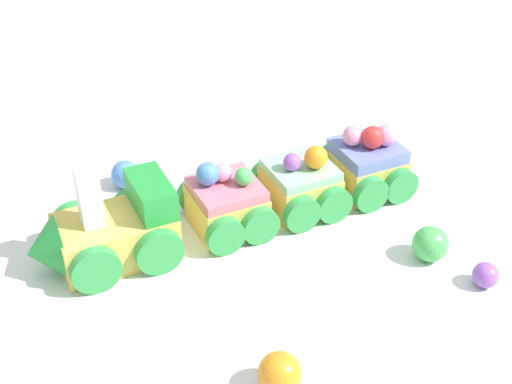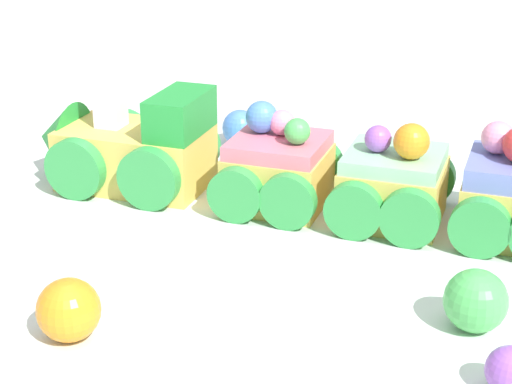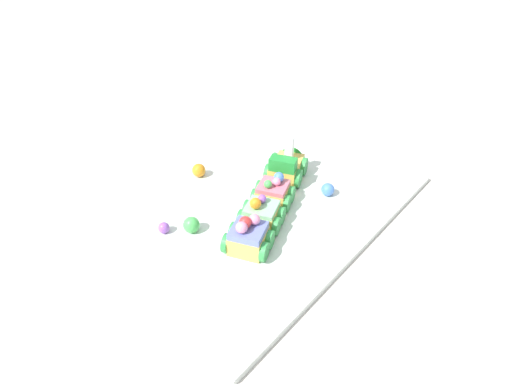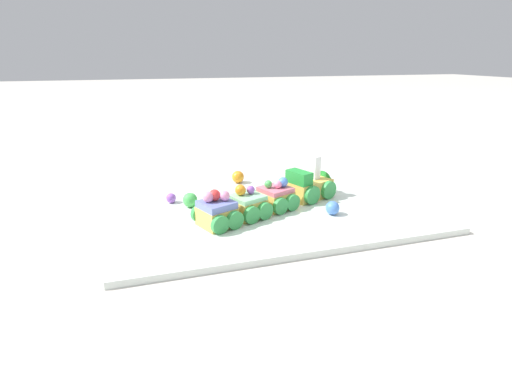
# 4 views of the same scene
# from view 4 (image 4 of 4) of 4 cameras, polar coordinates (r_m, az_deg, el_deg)

# --- Properties ---
(ground_plane) EXTENTS (10.00, 10.00, 0.00)m
(ground_plane) POSITION_cam_4_polar(r_m,az_deg,el_deg) (0.84, 1.56, -2.49)
(ground_plane) COLOR beige
(display_board) EXTENTS (0.62, 0.45, 0.01)m
(display_board) POSITION_cam_4_polar(r_m,az_deg,el_deg) (0.83, 1.57, -2.11)
(display_board) COLOR silver
(display_board) RESTS_ON ground_plane
(cake_train_locomotive) EXTENTS (0.13, 0.10, 0.09)m
(cake_train_locomotive) POSITION_cam_4_polar(r_m,az_deg,el_deg) (0.88, 7.95, 0.94)
(cake_train_locomotive) COLOR #E0BC56
(cake_train_locomotive) RESTS_ON display_board
(cake_car_strawberry) EXTENTS (0.09, 0.10, 0.06)m
(cake_car_strawberry) POSITION_cam_4_polar(r_m,az_deg,el_deg) (0.81, 2.80, -0.71)
(cake_car_strawberry) COLOR #E0BC56
(cake_car_strawberry) RESTS_ON display_board
(cake_car_mint) EXTENTS (0.09, 0.10, 0.06)m
(cake_car_mint) POSITION_cam_4_polar(r_m,az_deg,el_deg) (0.76, -1.28, -1.90)
(cake_car_mint) COLOR #E0BC56
(cake_car_mint) RESTS_ON display_board
(cake_car_blueberry) EXTENTS (0.09, 0.10, 0.07)m
(cake_car_blueberry) POSITION_cam_4_polar(r_m,az_deg,el_deg) (0.72, -5.63, -2.91)
(cake_car_blueberry) COLOR #E0BC56
(cake_car_blueberry) RESTS_ON display_board
(gumball_orange) EXTENTS (0.03, 0.03, 0.03)m
(gumball_orange) POSITION_cam_4_polar(r_m,az_deg,el_deg) (0.97, -2.59, 2.17)
(gumball_orange) COLOR orange
(gumball_orange) RESTS_ON display_board
(gumball_purple) EXTENTS (0.02, 0.02, 0.02)m
(gumball_purple) POSITION_cam_4_polar(r_m,az_deg,el_deg) (0.85, -12.03, -0.86)
(gumball_purple) COLOR #9956C6
(gumball_purple) RESTS_ON display_board
(gumball_blue) EXTENTS (0.03, 0.03, 0.03)m
(gumball_blue) POSITION_cam_4_polar(r_m,az_deg,el_deg) (0.79, 10.88, -2.25)
(gumball_blue) COLOR #4C84E0
(gumball_blue) RESTS_ON display_board
(gumball_green) EXTENTS (0.03, 0.03, 0.03)m
(gumball_green) POSITION_cam_4_polar(r_m,az_deg,el_deg) (0.82, -9.40, -1.13)
(gumball_green) COLOR #4CBC56
(gumball_green) RESTS_ON display_board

